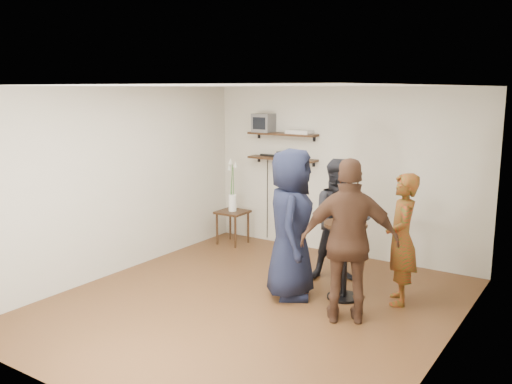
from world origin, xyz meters
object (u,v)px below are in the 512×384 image
drinks_table (345,250)px  person_navy (291,224)px  crt_monitor (264,123)px  radio (284,155)px  person_plaid (402,239)px  person_brown (350,242)px  dvd_deck (300,132)px  side_table (233,216)px  person_dark (340,221)px

drinks_table → person_navy: (-0.60, -0.30, 0.31)m
crt_monitor → radio: size_ratio=1.45×
radio → person_navy: size_ratio=0.12×
radio → drinks_table: bearing=-41.0°
person_plaid → person_brown: person_brown is taller
dvd_deck → side_table: dvd_deck is taller
person_plaid → person_navy: (-1.21, -0.55, 0.14)m
dvd_deck → person_brown: size_ratio=0.22×
person_navy → dvd_deck: bearing=-0.1°
crt_monitor → person_brown: size_ratio=0.17×
dvd_deck → drinks_table: dvd_deck is taller
crt_monitor → dvd_deck: bearing=0.0°
side_table → person_plaid: (3.19, -0.95, 0.33)m
person_plaid → person_dark: 1.00m
person_plaid → crt_monitor: bearing=-137.4°
side_table → person_brown: size_ratio=0.31×
side_table → person_plaid: 3.34m
radio → person_navy: person_navy is taller
dvd_deck → drinks_table: size_ratio=0.41×
dvd_deck → side_table: size_ratio=0.71×
dvd_deck → person_dark: dvd_deck is taller
crt_monitor → radio: (0.38, 0.00, -0.50)m
drinks_table → person_plaid: 0.69m
radio → person_navy: 2.32m
dvd_deck → person_navy: bearing=-63.5°
person_navy → person_brown: 0.95m
crt_monitor → radio: 0.63m
person_plaid → dvd_deck: bearing=-143.9°
radio → person_brown: (2.13, -2.17, -0.60)m
person_brown → drinks_table: bearing=-90.0°
side_table → dvd_deck: bearing=20.1°
side_table → drinks_table: size_ratio=0.58×
crt_monitor → side_table: size_ratio=0.57×
dvd_deck → person_dark: 1.89m
person_plaid → person_brown: bearing=-42.1°
person_brown → person_plaid: bearing=-137.9°
side_table → person_dark: bearing=-15.6°
radio → crt_monitor: bearing=180.0°
radio → drinks_table: 2.57m
side_table → person_navy: person_navy is taller
dvd_deck → person_plaid: 2.76m
person_brown → dvd_deck: bearing=-77.7°
side_table → person_navy: 2.53m
side_table → drinks_table: 2.84m
drinks_table → person_brown: size_ratio=0.53×
side_table → person_dark: (2.24, -0.62, 0.36)m
radio → side_table: size_ratio=0.39×
crt_monitor → person_dark: (1.87, -1.00, -1.19)m
dvd_deck → person_navy: dvd_deck is taller
crt_monitor → person_navy: size_ratio=0.17×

